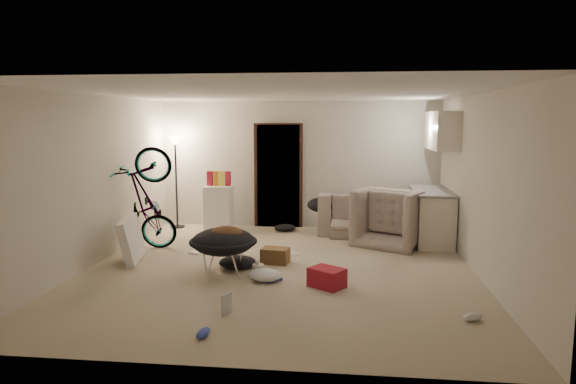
# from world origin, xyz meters

# --- Properties ---
(floor) EXTENTS (5.50, 6.00, 0.02)m
(floor) POSITION_xyz_m (0.00, 0.00, -0.01)
(floor) COLOR tan
(floor) RESTS_ON ground
(ceiling) EXTENTS (5.50, 6.00, 0.02)m
(ceiling) POSITION_xyz_m (0.00, 0.00, 2.51)
(ceiling) COLOR white
(ceiling) RESTS_ON wall_back
(wall_back) EXTENTS (5.50, 0.02, 2.50)m
(wall_back) POSITION_xyz_m (0.00, 3.01, 1.25)
(wall_back) COLOR beige
(wall_back) RESTS_ON floor
(wall_front) EXTENTS (5.50, 0.02, 2.50)m
(wall_front) POSITION_xyz_m (0.00, -3.01, 1.25)
(wall_front) COLOR beige
(wall_front) RESTS_ON floor
(wall_left) EXTENTS (0.02, 6.00, 2.50)m
(wall_left) POSITION_xyz_m (-2.76, 0.00, 1.25)
(wall_left) COLOR beige
(wall_left) RESTS_ON floor
(wall_right) EXTENTS (0.02, 6.00, 2.50)m
(wall_right) POSITION_xyz_m (2.76, 0.00, 1.25)
(wall_right) COLOR beige
(wall_right) RESTS_ON floor
(doorway) EXTENTS (0.85, 0.10, 2.04)m
(doorway) POSITION_xyz_m (-0.40, 2.97, 1.02)
(doorway) COLOR black
(doorway) RESTS_ON floor
(door_trim) EXTENTS (0.97, 0.04, 2.10)m
(door_trim) POSITION_xyz_m (-0.40, 2.94, 1.02)
(door_trim) COLOR #331A11
(door_trim) RESTS_ON floor
(floor_lamp) EXTENTS (0.28, 0.28, 1.81)m
(floor_lamp) POSITION_xyz_m (-2.40, 2.65, 1.31)
(floor_lamp) COLOR black
(floor_lamp) RESTS_ON floor
(kitchen_counter) EXTENTS (0.60, 1.50, 0.88)m
(kitchen_counter) POSITION_xyz_m (2.43, 2.00, 0.44)
(kitchen_counter) COLOR silver
(kitchen_counter) RESTS_ON floor
(counter_top) EXTENTS (0.64, 1.54, 0.04)m
(counter_top) POSITION_xyz_m (2.43, 2.00, 0.90)
(counter_top) COLOR gray
(counter_top) RESTS_ON kitchen_counter
(kitchen_uppers) EXTENTS (0.38, 1.40, 0.65)m
(kitchen_uppers) POSITION_xyz_m (2.56, 2.00, 1.95)
(kitchen_uppers) COLOR silver
(kitchen_uppers) RESTS_ON wall_right
(sofa) EXTENTS (2.01, 0.87, 0.58)m
(sofa) POSITION_xyz_m (1.44, 2.45, 0.29)
(sofa) COLOR #3E473E
(sofa) RESTS_ON floor
(armchair) EXTENTS (1.42, 1.36, 0.71)m
(armchair) POSITION_xyz_m (1.81, 1.82, 0.36)
(armchair) COLOR #3E473E
(armchair) RESTS_ON floor
(bicycle) EXTENTS (1.81, 0.93, 1.00)m
(bicycle) POSITION_xyz_m (-2.30, 0.85, 0.46)
(bicycle) COLOR black
(bicycle) RESTS_ON floor
(book_asset) EXTENTS (0.30, 0.27, 0.02)m
(book_asset) POSITION_xyz_m (-0.39, -1.88, 0.01)
(book_asset) COLOR maroon
(book_asset) RESTS_ON floor
(mini_fridge) EXTENTS (0.52, 0.52, 0.86)m
(mini_fridge) POSITION_xyz_m (-1.52, 2.55, 0.43)
(mini_fridge) COLOR white
(mini_fridge) RESTS_ON floor
(snack_box_0) EXTENTS (0.11, 0.09, 0.30)m
(snack_box_0) POSITION_xyz_m (-1.69, 2.55, 1.00)
(snack_box_0) COLOR maroon
(snack_box_0) RESTS_ON mini_fridge
(snack_box_1) EXTENTS (0.11, 0.09, 0.30)m
(snack_box_1) POSITION_xyz_m (-1.57, 2.55, 1.00)
(snack_box_1) COLOR orange
(snack_box_1) RESTS_ON mini_fridge
(snack_box_2) EXTENTS (0.11, 0.08, 0.30)m
(snack_box_2) POSITION_xyz_m (-1.45, 2.55, 1.00)
(snack_box_2) COLOR yellow
(snack_box_2) RESTS_ON mini_fridge
(snack_box_3) EXTENTS (0.10, 0.07, 0.30)m
(snack_box_3) POSITION_xyz_m (-1.33, 2.55, 1.00)
(snack_box_3) COLOR maroon
(snack_box_3) RESTS_ON mini_fridge
(saucer_chair) EXTENTS (0.93, 0.93, 0.66)m
(saucer_chair) POSITION_xyz_m (-0.73, -0.39, 0.39)
(saucer_chair) COLOR silver
(saucer_chair) RESTS_ON floor
(hoodie) EXTENTS (0.52, 0.45, 0.22)m
(hoodie) POSITION_xyz_m (-0.68, -0.42, 0.59)
(hoodie) COLOR #4A2D19
(hoodie) RESTS_ON saucer_chair
(sofa_drape) EXTENTS (0.65, 0.58, 0.28)m
(sofa_drape) POSITION_xyz_m (0.49, 2.45, 0.54)
(sofa_drape) COLOR black
(sofa_drape) RESTS_ON sofa
(tv_box) EXTENTS (0.46, 1.03, 0.67)m
(tv_box) POSITION_xyz_m (-2.30, 0.22, 0.33)
(tv_box) COLOR silver
(tv_box) RESTS_ON floor
(drink_case_a) EXTENTS (0.44, 0.34, 0.23)m
(drink_case_a) POSITION_xyz_m (-0.10, 0.32, 0.11)
(drink_case_a) COLOR brown
(drink_case_a) RESTS_ON floor
(drink_case_b) EXTENTS (0.53, 0.50, 0.25)m
(drink_case_b) POSITION_xyz_m (0.71, -0.72, 0.12)
(drink_case_b) COLOR maroon
(drink_case_b) RESTS_ON floor
(juicer) EXTENTS (0.16, 0.16, 0.22)m
(juicer) POSITION_xyz_m (-0.26, -0.33, 0.09)
(juicer) COLOR white
(juicer) RESTS_ON floor
(newspaper) EXTENTS (0.65, 0.73, 0.01)m
(newspaper) POSITION_xyz_m (-0.11, 0.99, 0.00)
(newspaper) COLOR #B9B6AB
(newspaper) RESTS_ON floor
(book_blue) EXTENTS (0.38, 0.39, 0.03)m
(book_blue) POSITION_xyz_m (-0.08, -0.48, 0.02)
(book_blue) COLOR #3044AD
(book_blue) RESTS_ON floor
(book_white) EXTENTS (0.26, 0.30, 0.02)m
(book_white) POSITION_xyz_m (-1.43, 0.76, 0.01)
(book_white) COLOR silver
(book_white) RESTS_ON floor
(shoe_0) EXTENTS (0.29, 0.18, 0.10)m
(shoe_0) POSITION_xyz_m (0.68, 2.55, 0.05)
(shoe_0) COLOR #3044AD
(shoe_0) RESTS_ON floor
(shoe_2) EXTENTS (0.15, 0.25, 0.09)m
(shoe_2) POSITION_xyz_m (-0.45, -2.41, 0.04)
(shoe_2) COLOR #3044AD
(shoe_2) RESTS_ON floor
(shoe_4) EXTENTS (0.27, 0.22, 0.09)m
(shoe_4) POSITION_xyz_m (2.30, -1.68, 0.05)
(shoe_4) COLOR white
(shoe_4) RESTS_ON floor
(clothes_lump_a) EXTENTS (0.66, 0.61, 0.17)m
(clothes_lump_a) POSITION_xyz_m (-0.61, -0.01, 0.09)
(clothes_lump_a) COLOR black
(clothes_lump_a) RESTS_ON floor
(clothes_lump_b) EXTENTS (0.56, 0.55, 0.13)m
(clothes_lump_b) POSITION_xyz_m (-0.22, 2.55, 0.06)
(clothes_lump_b) COLOR black
(clothes_lump_b) RESTS_ON floor
(clothes_lump_c) EXTENTS (0.55, 0.51, 0.14)m
(clothes_lump_c) POSITION_xyz_m (-0.13, -0.54, 0.07)
(clothes_lump_c) COLOR silver
(clothes_lump_c) RESTS_ON floor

